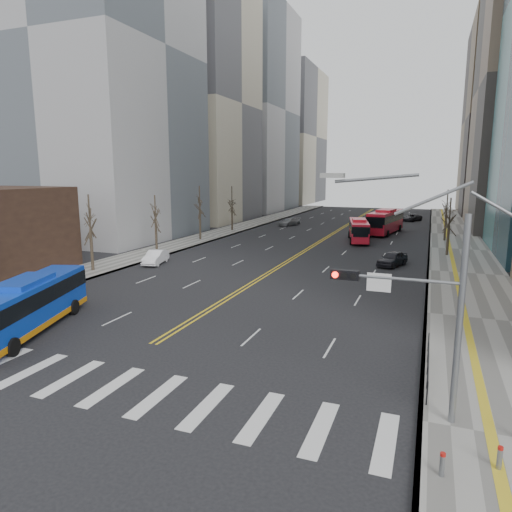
# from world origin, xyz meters

# --- Properties ---
(ground) EXTENTS (220.00, 220.00, 0.00)m
(ground) POSITION_xyz_m (0.00, 0.00, 0.00)
(ground) COLOR black
(sidewalk_right) EXTENTS (7.00, 130.00, 0.15)m
(sidewalk_right) POSITION_xyz_m (17.50, 45.00, 0.07)
(sidewalk_right) COLOR slate
(sidewalk_right) RESTS_ON ground
(sidewalk_left) EXTENTS (5.00, 130.00, 0.15)m
(sidewalk_left) POSITION_xyz_m (-16.50, 45.00, 0.07)
(sidewalk_left) COLOR slate
(sidewalk_left) RESTS_ON ground
(crosswalk) EXTENTS (26.70, 4.00, 0.01)m
(crosswalk) POSITION_xyz_m (0.00, 0.00, 0.01)
(crosswalk) COLOR silver
(crosswalk) RESTS_ON ground
(centerline) EXTENTS (0.55, 100.00, 0.01)m
(centerline) POSITION_xyz_m (0.00, 55.00, 0.01)
(centerline) COLOR gold
(centerline) RESTS_ON ground
(office_towers) EXTENTS (83.00, 134.00, 58.00)m
(office_towers) POSITION_xyz_m (0.12, 68.51, 23.92)
(office_towers) COLOR #949497
(office_towers) RESTS_ON ground
(signal_mast) EXTENTS (5.37, 0.37, 9.39)m
(signal_mast) POSITION_xyz_m (13.77, 2.00, 4.86)
(signal_mast) COLOR gray
(signal_mast) RESTS_ON ground
(pedestrian_railing) EXTENTS (0.06, 6.06, 1.02)m
(pedestrian_railing) POSITION_xyz_m (14.30, 6.00, 0.82)
(pedestrian_railing) COLOR black
(pedestrian_railing) RESTS_ON sidewalk_right
(bollards) EXTENTS (2.87, 3.17, 0.78)m
(bollards) POSITION_xyz_m (16.27, -0.17, 0.55)
(bollards) COLOR gray
(bollards) RESTS_ON sidewalk_right
(street_trees) EXTENTS (35.20, 47.20, 7.60)m
(street_trees) POSITION_xyz_m (-7.18, 34.55, 4.87)
(street_trees) COLOR black
(street_trees) RESTS_ON ground
(blue_bus) EXTENTS (5.69, 11.35, 3.27)m
(blue_bus) POSITION_xyz_m (-8.00, 4.00, 1.71)
(blue_bus) COLOR #0C3ABF
(blue_bus) RESTS_ON ground
(red_bus_near) EXTENTS (4.20, 10.10, 3.16)m
(red_bus_near) POSITION_xyz_m (4.89, 47.78, 1.76)
(red_bus_near) COLOR red
(red_bus_near) RESTS_ON ground
(red_bus_far) EXTENTS (4.62, 12.24, 3.77)m
(red_bus_far) POSITION_xyz_m (7.54, 57.66, 2.09)
(red_bus_far) COLOR red
(red_bus_far) RESTS_ON ground
(car_white) EXTENTS (2.46, 4.60, 1.44)m
(car_white) POSITION_xyz_m (-12.42, 24.29, 0.72)
(car_white) COLOR white
(car_white) RESTS_ON ground
(car_dark_mid) EXTENTS (3.17, 4.82, 1.52)m
(car_dark_mid) POSITION_xyz_m (10.64, 32.07, 0.76)
(car_dark_mid) COLOR black
(car_dark_mid) RESTS_ON ground
(car_silver) EXTENTS (3.49, 5.14, 1.38)m
(car_silver) POSITION_xyz_m (-9.44, 62.33, 0.69)
(car_silver) COLOR gray
(car_silver) RESTS_ON ground
(car_dark_far) EXTENTS (4.09, 5.41, 1.37)m
(car_dark_far) POSITION_xyz_m (10.63, 78.29, 0.68)
(car_dark_far) COLOR black
(car_dark_far) RESTS_ON ground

